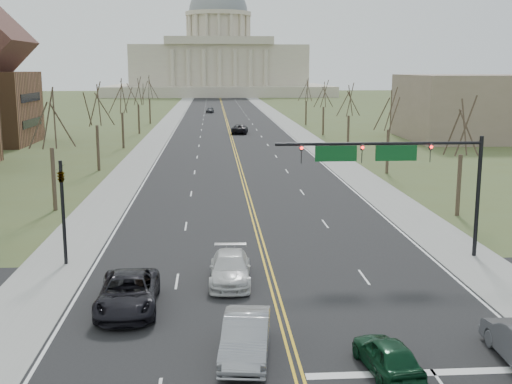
{
  "coord_description": "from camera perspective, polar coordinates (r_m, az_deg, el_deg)",
  "views": [
    {
      "loc": [
        -3.03,
        -22.44,
        11.06
      ],
      "look_at": [
        -0.21,
        19.01,
        3.0
      ],
      "focal_mm": 45.0,
      "sensor_mm": 36.0,
      "label": 1
    }
  ],
  "objects": [
    {
      "name": "tree_r_3",
      "position": [
        108.13,
        6.04,
        8.52
      ],
      "size": [
        3.74,
        3.74,
        8.5
      ],
      "color": "#3E3125",
      "rests_on": "ground"
    },
    {
      "name": "ground",
      "position": [
        25.2,
        3.53,
        -15.07
      ],
      "size": [
        600.0,
        600.0,
        0.0
      ],
      "primitive_type": "plane",
      "color": "#4C562B",
      "rests_on": "ground"
    },
    {
      "name": "signal_left",
      "position": [
        37.65,
        -16.82,
        -0.75
      ],
      "size": [
        0.32,
        0.36,
        6.0
      ],
      "color": "black",
      "rests_on": "ground"
    },
    {
      "name": "capitol",
      "position": [
        272.39,
        -3.33,
        11.62
      ],
      "size": [
        90.0,
        60.0,
        50.0
      ],
      "color": "beige",
      "rests_on": "ground"
    },
    {
      "name": "car_sb_inner_lead",
      "position": [
        25.4,
        -0.91,
        -12.75
      ],
      "size": [
        2.33,
        5.18,
        1.65
      ],
      "primitive_type": "imported",
      "rotation": [
        0.0,
        0.0,
        -0.12
      ],
      "color": "gray",
      "rests_on": "road"
    },
    {
      "name": "center_line",
      "position": [
        132.93,
        -2.59,
        6.2
      ],
      "size": [
        0.42,
        380.0,
        0.01
      ],
      "primitive_type": "cube",
      "color": "gold",
      "rests_on": "road"
    },
    {
      "name": "tree_r_1",
      "position": [
        69.12,
        11.75,
        7.01
      ],
      "size": [
        3.74,
        3.74,
        8.5
      ],
      "color": "#3E3125",
      "rests_on": "ground"
    },
    {
      "name": "stop_bar",
      "position": [
        25.42,
        15.5,
        -15.2
      ],
      "size": [
        9.5,
        0.5,
        0.01
      ],
      "primitive_type": "cube",
      "color": "silver",
      "rests_on": "road"
    },
    {
      "name": "tree_l_2",
      "position": [
        91.39,
        -11.86,
        8.16
      ],
      "size": [
        3.96,
        3.96,
        9.0
      ],
      "color": "#3E3125",
      "rests_on": "ground"
    },
    {
      "name": "sidewalk_left",
      "position": [
        133.2,
        -7.79,
        6.12
      ],
      "size": [
        4.0,
        380.0,
        0.03
      ],
      "primitive_type": "cube",
      "color": "gray",
      "rests_on": "ground"
    },
    {
      "name": "tree_l_0",
      "position": [
        52.12,
        -17.82,
        5.92
      ],
      "size": [
        3.96,
        3.96,
        9.0
      ],
      "color": "#3E3125",
      "rests_on": "ground"
    },
    {
      "name": "tree_r_4",
      "position": [
        127.87,
        4.49,
        8.92
      ],
      "size": [
        3.74,
        3.74,
        8.5
      ],
      "color": "#3E3125",
      "rests_on": "ground"
    },
    {
      "name": "edge_line_right",
      "position": [
        133.52,
        1.64,
        6.23
      ],
      "size": [
        0.15,
        380.0,
        0.01
      ],
      "primitive_type": "cube",
      "color": "silver",
      "rests_on": "road"
    },
    {
      "name": "car_far_nb",
      "position": [
        110.39,
        -1.46,
        5.64
      ],
      "size": [
        3.21,
        5.92,
        1.57
      ],
      "primitive_type": "imported",
      "rotation": [
        0.0,
        0.0,
        3.03
      ],
      "color": "black",
      "rests_on": "road"
    },
    {
      "name": "cross_road",
      "position": [
        30.66,
        2.07,
        -10.16
      ],
      "size": [
        120.0,
        14.0,
        0.01
      ],
      "primitive_type": "cube",
      "color": "black",
      "rests_on": "ground"
    },
    {
      "name": "edge_line_left",
      "position": [
        133.07,
        -6.84,
        6.14
      ],
      "size": [
        0.15,
        380.0,
        0.01
      ],
      "primitive_type": "cube",
      "color": "silver",
      "rests_on": "road"
    },
    {
      "name": "bldg_right_mass",
      "position": [
        107.6,
        19.84,
        7.1
      ],
      "size": [
        25.0,
        20.0,
        10.0
      ],
      "primitive_type": "cube",
      "color": "#796856",
      "rests_on": "ground"
    },
    {
      "name": "tree_l_3",
      "position": [
        111.22,
        -10.45,
        8.67
      ],
      "size": [
        3.96,
        3.96,
        9.0
      ],
      "color": "#3E3125",
      "rests_on": "ground"
    },
    {
      "name": "car_sb_inner_second",
      "position": [
        33.71,
        -2.31,
        -6.81
      ],
      "size": [
        2.3,
        5.27,
        1.51
      ],
      "primitive_type": "imported",
      "rotation": [
        0.0,
        0.0,
        -0.04
      ],
      "color": "silver",
      "rests_on": "road"
    },
    {
      "name": "car_nb_inner_lead",
      "position": [
        24.76,
        11.61,
        -14.02
      ],
      "size": [
        2.11,
        4.15,
        1.35
      ],
      "primitive_type": "imported",
      "rotation": [
        0.0,
        0.0,
        3.27
      ],
      "color": "#0B311B",
      "rests_on": "road"
    },
    {
      "name": "road",
      "position": [
        132.93,
        -2.59,
        6.19
      ],
      "size": [
        20.0,
        380.0,
        0.01
      ],
      "primitive_type": "cube",
      "color": "black",
      "rests_on": "ground"
    },
    {
      "name": "signal_mast",
      "position": [
        37.81,
        12.24,
        2.67
      ],
      "size": [
        12.12,
        0.44,
        7.2
      ],
      "color": "black",
      "rests_on": "ground"
    },
    {
      "name": "tree_r_0",
      "position": [
        50.2,
        17.86,
        5.3
      ],
      "size": [
        3.74,
        3.74,
        8.5
      ],
      "color": "#3E3125",
      "rests_on": "ground"
    },
    {
      "name": "tree_r_2",
      "position": [
        88.52,
        8.27,
        7.94
      ],
      "size": [
        3.74,
        3.74,
        8.5
      ],
      "color": "#3E3125",
      "rests_on": "ground"
    },
    {
      "name": "car_far_sb",
      "position": [
        162.06,
        -4.11,
        7.29
      ],
      "size": [
        2.12,
        4.4,
        1.45
      ],
      "primitive_type": "imported",
      "rotation": [
        0.0,
        0.0,
        -0.1
      ],
      "color": "#44464B",
      "rests_on": "road"
    },
    {
      "name": "tree_l_1",
      "position": [
        71.65,
        -14.03,
        7.36
      ],
      "size": [
        3.96,
        3.96,
        9.0
      ],
      "color": "#3E3125",
      "rests_on": "ground"
    },
    {
      "name": "tree_l_4",
      "position": [
        131.1,
        -9.47,
        9.03
      ],
      "size": [
        3.96,
        3.96,
        9.0
      ],
      "color": "#3E3125",
      "rests_on": "ground"
    },
    {
      "name": "car_sb_outer_lead",
      "position": [
        30.61,
        -11.31,
        -8.77
      ],
      "size": [
        2.89,
        5.95,
        1.63
      ],
      "primitive_type": "imported",
      "rotation": [
        0.0,
        0.0,
        0.03
      ],
      "color": "black",
      "rests_on": "road"
    },
    {
      "name": "sidewalk_right",
      "position": [
        133.75,
        2.58,
        6.23
      ],
      "size": [
        4.0,
        380.0,
        0.03
      ],
      "primitive_type": "cube",
      "color": "gray",
      "rests_on": "ground"
    }
  ]
}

